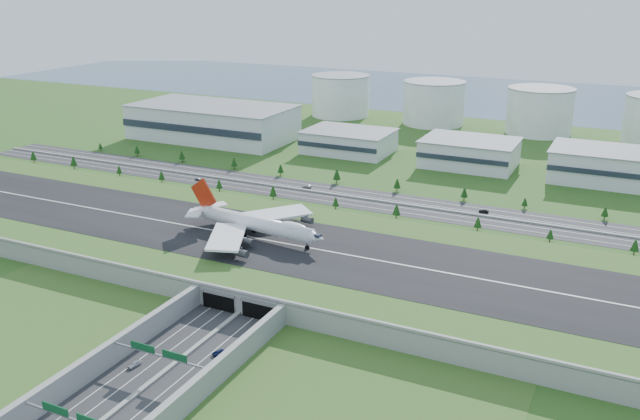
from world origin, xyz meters
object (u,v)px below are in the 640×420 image
at_px(fuel_tank_a, 340,96).
at_px(car_5, 484,211).
at_px(car_4, 198,179).
at_px(boeing_747, 255,223).
at_px(car_2, 219,352).
at_px(car_7, 307,186).
at_px(car_0, 134,364).

relative_size(fuel_tank_a, car_5, 9.92).
relative_size(fuel_tank_a, car_4, 11.97).
relative_size(fuel_tank_a, boeing_747, 0.69).
height_order(car_2, car_5, car_5).
height_order(fuel_tank_a, boeing_747, fuel_tank_a).
relative_size(boeing_747, car_4, 17.29).
distance_m(fuel_tank_a, car_2, 408.03).
bearing_deg(car_4, car_7, -90.38).
xyz_separation_m(fuel_tank_a, car_4, (6.19, -224.31, -16.67)).
distance_m(fuel_tank_a, car_7, 221.97).
relative_size(boeing_747, car_7, 12.26).
xyz_separation_m(fuel_tank_a, boeing_747, (96.43, -308.08, -3.17)).
height_order(boeing_747, car_0, boeing_747).
xyz_separation_m(car_2, car_7, (-57.35, 177.30, 0.19)).
xyz_separation_m(car_2, car_4, (-123.08, 162.33, 0.05)).
bearing_deg(car_0, boeing_747, 104.69).
distance_m(car_0, car_7, 198.56).
bearing_deg(car_7, boeing_747, 17.54).
relative_size(boeing_747, car_5, 14.33).
bearing_deg(boeing_747, car_7, 110.96).
height_order(boeing_747, car_7, boeing_747).
bearing_deg(car_2, fuel_tank_a, -50.40).
xyz_separation_m(fuel_tank_a, car_2, (129.27, -386.64, -16.71)).
bearing_deg(car_0, fuel_tank_a, 112.22).
distance_m(boeing_747, car_5, 126.78).
relative_size(car_2, car_4, 1.15).
distance_m(car_2, car_4, 203.72).
bearing_deg(car_4, car_0, -163.41).
bearing_deg(car_5, car_2, -17.04).
bearing_deg(car_4, car_5, -98.20).
xyz_separation_m(car_0, car_5, (65.77, 194.83, -0.02)).
bearing_deg(fuel_tank_a, car_4, -88.42).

